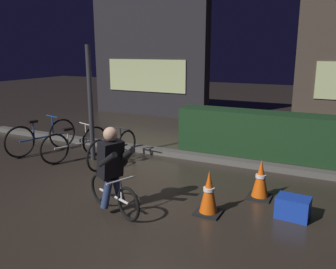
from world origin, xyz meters
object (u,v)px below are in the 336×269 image
parked_bike_left_mid (76,144)px  street_post (90,104)px  cyclist (113,170)px  parked_bike_leftmost (42,137)px  parked_bike_center_left (113,149)px  blue_crate (293,207)px  traffic_cone_far (261,179)px  traffic_cone_near (209,193)px

parked_bike_left_mid → street_post: bearing=-50.9°
cyclist → parked_bike_leftmost: bearing=172.0°
parked_bike_center_left → blue_crate: (3.57, -0.81, -0.18)m
parked_bike_leftmost → cyclist: 3.65m
parked_bike_center_left → traffic_cone_far: 3.03m
parked_bike_leftmost → street_post: bearing=-73.0°
parked_bike_leftmost → parked_bike_left_mid: bearing=-79.2°
street_post → traffic_cone_far: street_post is taller
traffic_cone_near → cyclist: bearing=-157.1°
traffic_cone_far → blue_crate: size_ratio=1.43×
street_post → traffic_cone_near: size_ratio=3.68×
parked_bike_leftmost → traffic_cone_near: (4.43, -1.23, -0.05)m
traffic_cone_far → cyclist: 2.29m
cyclist → street_post: bearing=155.8°
street_post → parked_bike_center_left: street_post is taller
street_post → cyclist: size_ratio=1.90×
parked_bike_leftmost → parked_bike_center_left: size_ratio=1.09×
traffic_cone_near → blue_crate: bearing=20.2°
street_post → parked_bike_left_mid: 0.93m
parked_bike_center_left → traffic_cone_near: size_ratio=2.43×
parked_bike_center_left → traffic_cone_far: (3.01, -0.34, -0.03)m
street_post → parked_bike_center_left: (0.58, -0.09, -0.86)m
parked_bike_center_left → traffic_cone_near: bearing=-113.3°
traffic_cone_near → street_post: bearing=157.0°
traffic_cone_near → blue_crate: traffic_cone_near is taller
cyclist → parked_bike_center_left: bearing=146.3°
street_post → blue_crate: 4.37m
parked_bike_leftmost → traffic_cone_far: (4.96, -0.35, -0.06)m
parked_bike_leftmost → blue_crate: 5.58m
parked_bike_center_left → traffic_cone_near: parked_bike_center_left is taller
traffic_cone_near → blue_crate: (1.09, 0.40, -0.16)m
parked_bike_leftmost → blue_crate: bearing=-84.4°
traffic_cone_near → traffic_cone_far: size_ratio=1.02×
blue_crate → parked_bike_leftmost: bearing=171.4°
parked_bike_left_mid → traffic_cone_far: bearing=-75.6°
parked_bike_left_mid → cyclist: (2.16, -1.70, 0.29)m
blue_crate → parked_bike_left_mid: bearing=170.3°
parked_bike_leftmost → parked_bike_center_left: bearing=-76.3°
traffic_cone_far → parked_bike_left_mid: bearing=175.7°
street_post → blue_crate: street_post is taller
parked_bike_center_left → traffic_cone_far: bearing=-93.6°
street_post → traffic_cone_near: street_post is taller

